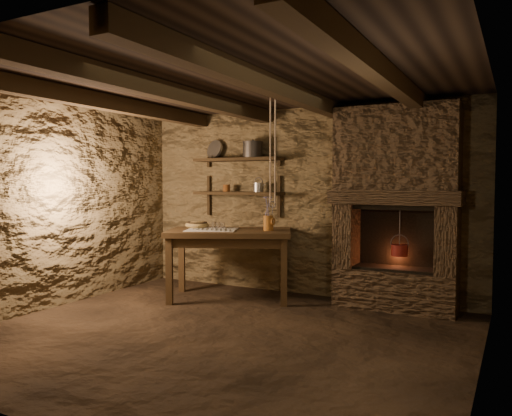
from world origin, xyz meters
The scene contains 25 objects.
floor centered at (0.00, 0.00, 0.00)m, with size 4.50×4.50×0.00m, color black.
back_wall centered at (0.00, 2.00, 1.20)m, with size 4.50×0.04×2.40m, color #4C3B23.
front_wall centered at (0.00, -2.00, 1.20)m, with size 4.50×0.04×2.40m, color #4C3B23.
left_wall centered at (-2.25, 0.00, 1.20)m, with size 0.04×4.00×2.40m, color #4C3B23.
right_wall centered at (2.25, 0.00, 1.20)m, with size 0.04×4.00×2.40m, color #4C3B23.
ceiling centered at (0.00, 0.00, 2.40)m, with size 4.50×4.00×0.04m, color black.
beam_far_left centered at (-1.50, 0.00, 2.31)m, with size 0.14×3.95×0.16m, color black.
beam_mid_left centered at (-0.50, 0.00, 2.31)m, with size 0.14×3.95×0.16m, color black.
beam_mid_right centered at (0.50, 0.00, 2.31)m, with size 0.14×3.95×0.16m, color black.
beam_far_right centered at (1.50, 0.00, 2.31)m, with size 0.14×3.95×0.16m, color black.
shelf_lower centered at (-0.85, 1.84, 1.30)m, with size 1.25×0.30×0.04m, color black.
shelf_upper centered at (-0.85, 1.84, 1.75)m, with size 1.25×0.30×0.04m, color black.
hearth centered at (1.25, 1.77, 1.23)m, with size 1.43×0.51×2.30m.
work_table centered at (-0.68, 1.33, 0.46)m, with size 1.72×1.40×0.86m.
linen_cloth centered at (-0.86, 1.21, 0.86)m, with size 0.61×0.49×0.01m, color silver.
pewter_cutlery_row centered at (-0.86, 1.19, 0.87)m, with size 0.51×0.20×0.01m, color gray, non-canonical shape.
drinking_glasses centered at (-0.84, 1.33, 0.90)m, with size 0.20×0.06×0.08m, color white, non-canonical shape.
stoneware_jug centered at (-0.21, 1.47, 1.04)m, with size 0.15×0.15×0.42m.
wooden_bowl centered at (-1.19, 1.36, 0.89)m, with size 0.30×0.30×0.11m, color olive.
iron_stockpot centered at (-0.63, 1.84, 1.87)m, with size 0.26×0.26×0.19m, color #2D2A28.
tin_pan centered at (-1.28, 1.94, 1.90)m, with size 0.27×0.27×0.04m, color #A5A59F.
small_kettle centered at (-0.54, 1.84, 1.38)m, with size 0.18×0.13×0.19m, color #A5A59F, non-canonical shape.
rusty_tin centered at (-1.03, 1.84, 1.37)m, with size 0.10×0.10×0.10m, color #592D11.
red_pot centered at (1.31, 1.72, 0.69)m, with size 0.23×0.23×0.54m.
hanging_ropes centered at (0.05, 1.05, 1.80)m, with size 0.08×0.08×1.20m, color tan, non-canonical shape.
Camera 1 is at (2.49, -3.95, 1.45)m, focal length 35.00 mm.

